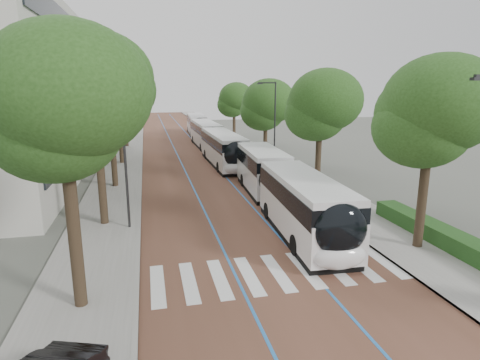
% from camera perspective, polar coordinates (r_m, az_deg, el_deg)
% --- Properties ---
extents(ground, '(160.00, 160.00, 0.00)m').
position_cam_1_polar(ground, '(16.63, 5.80, -14.54)').
color(ground, '#51544C').
rests_on(ground, ground).
extents(road, '(11.00, 140.00, 0.02)m').
position_cam_1_polar(road, '(54.65, -7.87, 4.97)').
color(road, brown).
rests_on(road, ground).
extents(sidewalk_left, '(4.00, 140.00, 0.12)m').
position_cam_1_polar(sidewalk_left, '(54.49, -15.77, 4.63)').
color(sidewalk_left, gray).
rests_on(sidewalk_left, ground).
extents(sidewalk_right, '(4.00, 140.00, 0.12)m').
position_cam_1_polar(sidewalk_right, '(55.82, -0.15, 5.32)').
color(sidewalk_right, gray).
rests_on(sidewalk_right, ground).
extents(kerb_left, '(0.20, 140.00, 0.14)m').
position_cam_1_polar(kerb_left, '(54.43, -13.77, 4.74)').
color(kerb_left, gray).
rests_on(kerb_left, ground).
extents(kerb_right, '(0.20, 140.00, 0.14)m').
position_cam_1_polar(kerb_right, '(55.43, -2.08, 5.25)').
color(kerb_right, gray).
rests_on(kerb_right, ground).
extents(zebra_crossing, '(10.55, 3.60, 0.01)m').
position_cam_1_polar(zebra_crossing, '(17.52, 5.36, -12.92)').
color(zebra_crossing, silver).
rests_on(zebra_crossing, ground).
extents(lane_line_left, '(0.12, 126.00, 0.01)m').
position_cam_1_polar(lane_line_left, '(54.53, -9.55, 4.91)').
color(lane_line_left, '#2469B5').
rests_on(lane_line_left, road).
extents(lane_line_right, '(0.12, 126.00, 0.01)m').
position_cam_1_polar(lane_line_right, '(54.82, -6.20, 5.06)').
color(lane_line_right, '#2469B5').
rests_on(lane_line_right, road).
extents(hedge, '(1.20, 14.00, 0.80)m').
position_cam_1_polar(hedge, '(20.99, 30.36, -8.75)').
color(hedge, '#1E4217').
rests_on(hedge, sidewalk_right).
extents(streetlight_far, '(1.82, 0.20, 8.00)m').
position_cam_1_polar(streetlight_far, '(37.80, 4.73, 8.76)').
color(streetlight_far, '#292A2C').
rests_on(streetlight_far, sidewalk_right).
extents(lamp_post_left, '(0.14, 0.14, 8.00)m').
position_cam_1_polar(lamp_post_left, '(22.21, -16.05, 3.36)').
color(lamp_post_left, '#292A2C').
rests_on(lamp_post_left, sidewalk_left).
extents(trees_left, '(6.38, 60.40, 9.98)m').
position_cam_1_polar(trees_left, '(39.47, -17.22, 11.13)').
color(trees_left, black).
rests_on(trees_left, ground).
extents(trees_right, '(5.69, 47.12, 8.59)m').
position_cam_1_polar(trees_right, '(37.77, 6.50, 10.31)').
color(trees_right, black).
rests_on(trees_right, ground).
extents(lead_bus, '(3.50, 18.50, 3.20)m').
position_cam_1_polar(lead_bus, '(24.61, 6.18, -1.21)').
color(lead_bus, black).
rests_on(lead_bus, ground).
extents(bus_queued_0, '(2.71, 12.43, 3.20)m').
position_cam_1_polar(bus_queued_0, '(39.74, -2.31, 4.37)').
color(bus_queued_0, white).
rests_on(bus_queued_0, ground).
extents(bus_queued_1, '(2.69, 12.43, 3.20)m').
position_cam_1_polar(bus_queued_1, '(52.17, -4.82, 6.45)').
color(bus_queued_1, white).
rests_on(bus_queued_1, ground).
extents(bus_queued_2, '(3.13, 12.51, 3.20)m').
position_cam_1_polar(bus_queued_2, '(65.67, -6.18, 7.80)').
color(bus_queued_2, white).
rests_on(bus_queued_2, ground).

